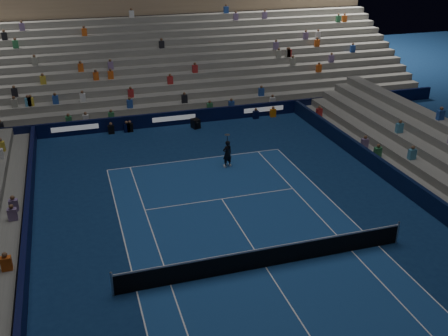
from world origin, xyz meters
TOP-DOWN VIEW (x-y plane):
  - ground at (0.00, 0.00)m, footprint 90.00×90.00m
  - court_surface at (0.00, 0.00)m, footprint 10.97×23.77m
  - sponsor_barrier_far at (0.00, 18.50)m, footprint 44.00×0.25m
  - sponsor_barrier_west at (-9.70, 0.00)m, footprint 0.25×37.00m
  - grandstand_main at (0.00, 27.90)m, footprint 44.00×15.20m
  - tennis_net at (0.00, 0.00)m, footprint 12.90×0.10m
  - tennis_player at (1.54, 10.32)m, footprint 0.69×0.55m
  - broadcast_camera at (1.36, 17.36)m, footprint 0.65×1.04m

SIDE VIEW (x-z plane):
  - ground at x=0.00m, z-range 0.00..0.00m
  - court_surface at x=0.00m, z-range 0.00..0.01m
  - broadcast_camera at x=1.36m, z-range 0.01..0.68m
  - sponsor_barrier_far at x=0.00m, z-range 0.00..1.00m
  - sponsor_barrier_west at x=-9.70m, z-range 0.00..1.00m
  - tennis_net at x=0.00m, z-range -0.05..1.05m
  - tennis_player at x=1.54m, z-range 0.00..1.67m
  - grandstand_main at x=0.00m, z-range -2.22..8.98m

